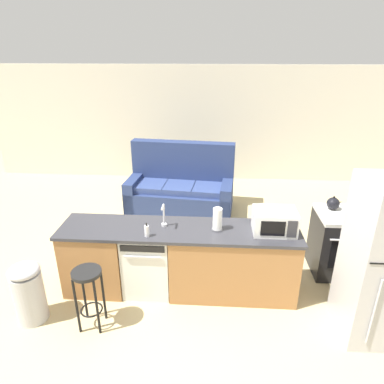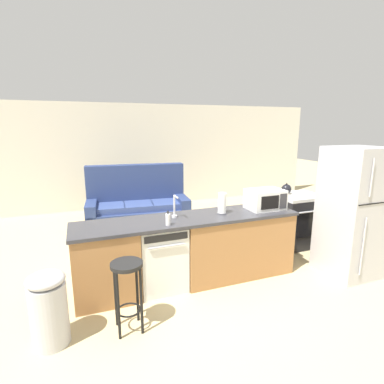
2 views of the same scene
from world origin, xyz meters
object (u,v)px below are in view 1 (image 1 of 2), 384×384
Objects in this scene: bar_stool at (88,287)px; dishwasher at (148,260)px; kettle at (333,203)px; couch at (181,188)px; paper_towel_roll at (217,219)px; microwave at (274,221)px; stove_range at (342,243)px; trash_bin at (29,292)px; soap_bottle at (147,231)px.

dishwasher is at bearing 53.28° from bar_stool.
couch reaches higher than kettle.
microwave is at bearing -0.74° from paper_towel_roll.
paper_towel_roll is (0.87, 0.01, 0.62)m from dishwasher.
microwave is 1.77× the size of paper_towel_roll.
couch is at bearing 141.00° from stove_range.
trash_bin is (-2.12, -0.65, -0.66)m from paper_towel_roll.
microwave is 1.13m from kettle.
bar_stool is (-0.52, -0.70, 0.11)m from dishwasher.
paper_towel_roll is at bearing 17.08° from trash_bin.
bar_stool is at bearing -152.95° from paper_towel_roll.
paper_towel_roll is at bearing -74.71° from couch.
dishwasher is at bearing 27.15° from trash_bin.
stove_range is at bearing 27.36° from microwave.
dishwasher is at bearing 103.14° from soap_bottle.
paper_towel_roll is 1.38× the size of kettle.
kettle is 0.10× the size of couch.
paper_towel_roll reaches higher than bar_stool.
trash_bin is at bearing -162.92° from paper_towel_roll.
kettle is (1.57, 0.67, -0.05)m from paper_towel_roll.
bar_stool is at bearing -158.19° from stove_range.
dishwasher is 2.51m from couch.
soap_bottle is at bearing -92.81° from couch.
trash_bin is at bearing -162.81° from stove_range.
soap_bottle is 0.24× the size of bar_stool.
kettle is (-0.17, 0.13, 0.53)m from stove_range.
kettle is at bearing 19.72° from trash_bin.
stove_range is at bearing 17.32° from paper_towel_roll.
microwave is 0.24× the size of couch.
soap_bottle reaches higher than stove_range.
soap_bottle is at bearing 18.50° from trash_bin.
soap_bottle is (-1.49, -0.21, -0.07)m from microwave.
dishwasher is 1.41m from trash_bin.
stove_range is 3.37m from bar_stool.
soap_bottle is (-0.82, -0.22, -0.07)m from paper_towel_roll.
stove_range is 1.22× the size of bar_stool.
microwave is (-1.06, -0.55, 0.59)m from stove_range.
paper_towel_roll reaches higher than kettle.
kettle is at bearing 15.58° from dishwasher.
paper_towel_roll is 2.67m from couch.
couch is at bearing 87.19° from soap_bottle.
couch is at bearing 118.39° from microwave.
soap_bottle is 2.78m from couch.
paper_towel_roll is at bearing 14.77° from soap_bottle.
microwave is (1.54, -0.00, 0.62)m from dishwasher.
kettle is 0.28× the size of trash_bin.
paper_towel_roll is at bearing -162.68° from stove_range.
dishwasher is at bearing -179.51° from paper_towel_roll.
kettle is at bearing 23.17° from paper_towel_roll.
soap_bottle is 2.55m from kettle.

